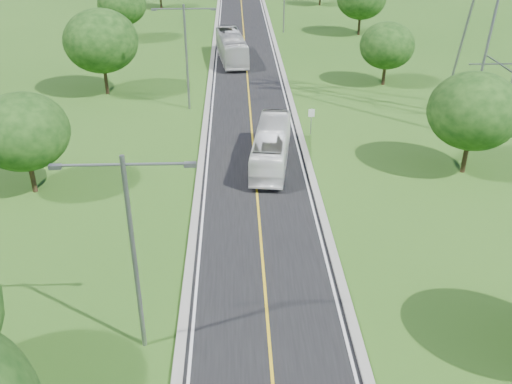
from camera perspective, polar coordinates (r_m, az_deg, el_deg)
The scene contains 14 objects.
ground at distance 71.57m, azimuth -0.96°, elevation 12.48°, with size 260.00×260.00×0.00m, color #285217.
road at distance 77.36m, azimuth -1.07°, elevation 13.71°, with size 8.00×150.00×0.06m, color black.
curb_left at distance 77.37m, azimuth -4.31°, elevation 13.71°, with size 0.50×150.00×0.22m, color gray.
curb_right at distance 77.53m, azimuth 2.17°, elevation 13.79°, with size 0.50×150.00×0.22m, color gray.
speed_limit_sign at distance 50.57m, azimuth 5.55°, elevation 7.45°, with size 0.55×0.09×2.40m.
streetlight_near_left at distance 25.27m, azimuth -12.28°, elevation -4.80°, with size 5.90×0.25×10.00m.
streetlight_mid_left at distance 55.72m, azimuth -7.02°, elevation 14.02°, with size 5.90×0.25×10.00m.
tree_lb at distance 42.32m, azimuth -22.26°, elevation 5.61°, with size 6.30×6.30×7.33m.
tree_lc at distance 61.98m, azimuth -15.24°, elevation 14.37°, with size 7.56×7.56×8.79m.
tree_ld at distance 85.55m, azimuth -13.27°, elevation 17.80°, with size 6.72×6.72×7.82m.
tree_rb at distance 44.99m, azimuth 20.95°, elevation 7.57°, with size 6.72×6.72×7.82m.
tree_rc at distance 64.83m, azimuth 12.97°, elevation 14.08°, with size 5.88×5.88×6.84m.
bus_outbound at distance 44.71m, azimuth 1.55°, elevation 4.60°, with size 2.46×10.50×2.93m, color white.
bus_inbound at distance 73.47m, azimuth -2.47°, elevation 14.28°, with size 2.82×12.05×3.36m, color silver.
Camera 1 is at (-1.43, -8.86, 19.46)m, focal length 40.00 mm.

